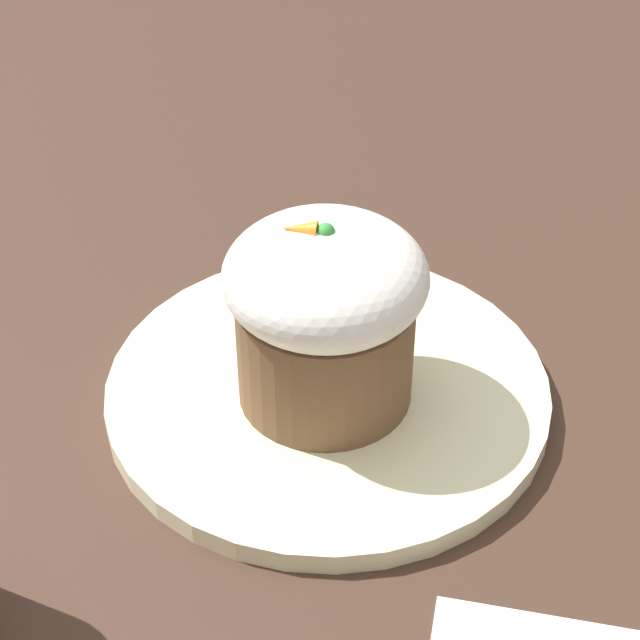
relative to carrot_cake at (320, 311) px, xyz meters
The scene contains 4 objects.
ground_plane 0.07m from the carrot_cake, 107.71° to the right, with size 4.00×4.00×0.00m, color #3D281E.
dessert_plate 0.06m from the carrot_cake, 107.71° to the right, with size 0.25×0.25×0.01m.
carrot_cake is the anchor object (origin of this frame).
spoon 0.07m from the carrot_cake, 90.39° to the right, with size 0.04×0.11×0.01m.
Camera 1 is at (-0.07, 0.44, 0.41)m, focal length 60.00 mm.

